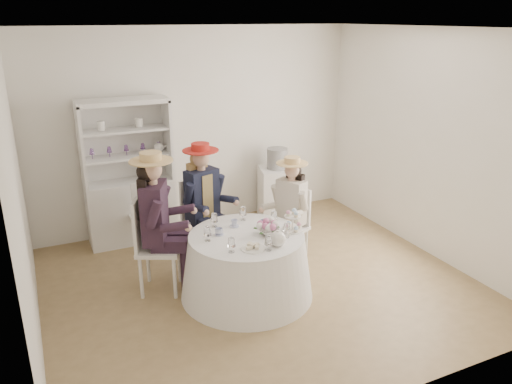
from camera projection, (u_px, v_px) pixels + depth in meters
name	position (u px, v px, depth m)	size (l,w,h in m)	color
ground	(260.00, 284.00, 5.53)	(4.50, 4.50, 0.00)	olive
ceiling	(261.00, 28.00, 4.63)	(4.50, 4.50, 0.00)	white
wall_back	(197.00, 129.00, 6.79)	(4.50, 4.50, 0.00)	white
wall_front	(387.00, 244.00, 3.37)	(4.50, 4.50, 0.00)	white
wall_left	(18.00, 200.00, 4.19)	(4.50, 4.50, 0.00)	white
wall_right	(430.00, 145.00, 5.97)	(4.50, 4.50, 0.00)	white
tea_table	(247.00, 265.00, 5.22)	(1.40, 1.40, 0.69)	white
hutch	(130.00, 192.00, 6.41)	(1.10, 0.42, 1.86)	silver
side_table	(277.00, 193.00, 7.23)	(0.49, 0.49, 0.75)	silver
hatbox	(277.00, 158.00, 7.06)	(0.29, 0.29, 0.29)	black
guest_left	(157.00, 215.00, 5.13)	(0.65, 0.59, 1.54)	silver
guest_mid	(203.00, 197.00, 5.79)	(0.55, 0.60, 1.46)	silver
guest_right	(290.00, 204.00, 5.83)	(0.55, 0.50, 1.29)	silver
spare_chair	(146.00, 212.00, 6.22)	(0.39, 0.39, 0.93)	silver
teacup_a	(219.00, 232.00, 5.10)	(0.08, 0.08, 0.07)	white
teacup_b	(234.00, 223.00, 5.31)	(0.07, 0.07, 0.07)	white
teacup_c	(264.00, 224.00, 5.31)	(0.08, 0.08, 0.07)	white
flower_bowl	(269.00, 232.00, 5.12)	(0.21, 0.21, 0.05)	white
flower_arrangement	(267.00, 225.00, 5.11)	(0.19, 0.19, 0.07)	#CF679E
table_teapot	(278.00, 239.00, 4.85)	(0.22, 0.16, 0.17)	white
sandwich_plate	(253.00, 248.00, 4.80)	(0.24, 0.24, 0.05)	white
cupcake_stand	(293.00, 223.00, 5.20)	(0.23, 0.23, 0.22)	white
stemware_set	(246.00, 228.00, 5.08)	(0.87, 0.87, 0.15)	white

